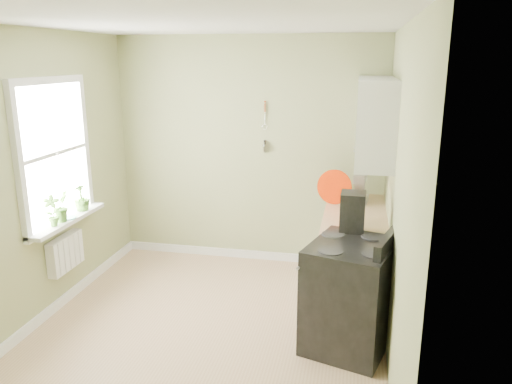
% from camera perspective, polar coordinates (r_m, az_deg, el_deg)
% --- Properties ---
extents(floor, '(3.20, 3.60, 0.02)m').
position_cam_1_polar(floor, '(4.79, -5.62, -15.66)').
color(floor, tan).
rests_on(floor, ground).
extents(ceiling, '(3.20, 3.60, 0.02)m').
position_cam_1_polar(ceiling, '(4.14, -6.63, 18.80)').
color(ceiling, white).
rests_on(ceiling, wall_back).
extents(wall_back, '(3.20, 0.02, 2.70)m').
position_cam_1_polar(wall_back, '(5.97, -0.84, 4.60)').
color(wall_back, tan).
rests_on(wall_back, floor).
extents(wall_left, '(0.02, 3.60, 2.70)m').
position_cam_1_polar(wall_left, '(4.99, -24.01, 1.19)').
color(wall_left, tan).
rests_on(wall_left, floor).
extents(wall_right, '(0.02, 3.60, 2.70)m').
position_cam_1_polar(wall_right, '(4.09, 15.98, -0.91)').
color(wall_right, tan).
rests_on(wall_right, floor).
extents(base_cabinets, '(0.60, 1.60, 0.87)m').
position_cam_1_polar(base_cabinets, '(5.32, 11.19, -7.33)').
color(base_cabinets, silver).
rests_on(base_cabinets, floor).
extents(countertop, '(0.64, 1.60, 0.04)m').
position_cam_1_polar(countertop, '(5.16, 11.33, -2.65)').
color(countertop, tan).
rests_on(countertop, base_cabinets).
extents(upper_cabinets, '(0.35, 1.40, 0.80)m').
position_cam_1_polar(upper_cabinets, '(5.06, 13.44, 8.03)').
color(upper_cabinets, silver).
rests_on(upper_cabinets, wall_right).
extents(window, '(0.06, 1.14, 1.44)m').
position_cam_1_polar(window, '(5.17, -22.10, 4.12)').
color(window, white).
rests_on(window, wall_left).
extents(window_sill, '(0.18, 1.14, 0.04)m').
position_cam_1_polar(window_sill, '(5.29, -20.73, -3.03)').
color(window_sill, white).
rests_on(window_sill, wall_left).
extents(radiator, '(0.12, 0.50, 0.35)m').
position_cam_1_polar(radiator, '(5.37, -20.96, -6.51)').
color(radiator, white).
rests_on(radiator, wall_left).
extents(wall_utensils, '(0.02, 0.14, 0.58)m').
position_cam_1_polar(wall_utensils, '(5.87, 1.01, 6.54)').
color(wall_utensils, tan).
rests_on(wall_utensils, wall_back).
extents(stove, '(0.87, 0.92, 1.06)m').
position_cam_1_polar(stove, '(4.43, 10.74, -11.44)').
color(stove, black).
rests_on(stove, floor).
extents(stand_mixer, '(0.21, 0.31, 0.35)m').
position_cam_1_polar(stand_mixer, '(5.53, 11.76, 0.36)').
color(stand_mixer, '#B2B2B7').
rests_on(stand_mixer, countertop).
extents(kettle, '(0.19, 0.11, 0.20)m').
position_cam_1_polar(kettle, '(5.58, 8.98, 0.09)').
color(kettle, silver).
rests_on(kettle, countertop).
extents(coffee_maker, '(0.22, 0.24, 0.38)m').
position_cam_1_polar(coffee_maker, '(4.53, 10.92, -2.49)').
color(coffee_maker, black).
rests_on(coffee_maker, countertop).
extents(red_tray, '(0.38, 0.13, 0.37)m').
position_cam_1_polar(red_tray, '(5.41, 8.94, 0.58)').
color(red_tray, '#C42500').
rests_on(red_tray, countertop).
extents(jar, '(0.07, 0.07, 0.08)m').
position_cam_1_polar(jar, '(4.86, 10.08, -2.93)').
color(jar, beige).
rests_on(jar, countertop).
extents(plant_a, '(0.19, 0.18, 0.30)m').
position_cam_1_polar(plant_a, '(5.04, -22.29, -2.00)').
color(plant_a, '#38641F').
rests_on(plant_a, window_sill).
extents(plant_b, '(0.17, 0.19, 0.30)m').
position_cam_1_polar(plant_b, '(5.16, -21.36, -1.53)').
color(plant_b, '#38641F').
rests_on(plant_b, window_sill).
extents(plant_c, '(0.22, 0.22, 0.28)m').
position_cam_1_polar(plant_c, '(5.46, -19.31, -0.57)').
color(plant_c, '#38641F').
rests_on(plant_c, window_sill).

